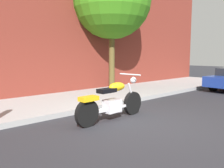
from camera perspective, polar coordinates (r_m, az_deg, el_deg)
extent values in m
plane|color=#28282D|center=(5.80, 7.56, -9.26)|extent=(60.00, 60.00, 0.00)
cube|color=#9D9D9D|center=(8.16, -10.17, -4.03)|extent=(21.11, 2.94, 0.14)
cylinder|color=black|center=(6.49, 4.98, -4.61)|extent=(0.63, 0.14, 0.63)
cylinder|color=black|center=(5.37, -6.05, -7.09)|extent=(0.63, 0.14, 0.63)
cube|color=silver|center=(5.89, 0.00, -5.29)|extent=(0.45, 0.30, 0.32)
cube|color=silver|center=(5.91, 0.00, -5.95)|extent=(1.45, 0.15, 0.06)
ellipsoid|color=yellow|center=(5.94, 1.21, -0.65)|extent=(0.53, 0.29, 0.22)
cube|color=black|center=(5.69, -1.27, -1.60)|extent=(0.49, 0.26, 0.10)
cube|color=yellow|center=(5.33, -5.68, -3.53)|extent=(0.45, 0.26, 0.10)
cylinder|color=silver|center=(6.39, 4.67, -2.24)|extent=(0.27, 0.06, 0.58)
cylinder|color=silver|center=(6.29, 4.37, 2.32)|extent=(0.07, 0.70, 0.04)
sphere|color=silver|center=(6.41, 5.16, 0.97)|extent=(0.17, 0.17, 0.17)
cylinder|color=silver|center=(5.86, -2.85, -6.38)|extent=(0.80, 0.13, 0.09)
cylinder|color=black|center=(11.66, 23.36, 0.05)|extent=(0.65, 0.25, 0.64)
cylinder|color=brown|center=(10.28, -0.05, 6.48)|extent=(0.25, 0.25, 3.04)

